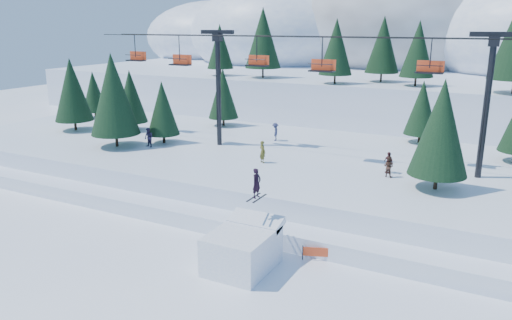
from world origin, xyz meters
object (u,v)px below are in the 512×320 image
at_px(jump_kicker, 243,248).
at_px(banner_near, 327,253).
at_px(banner_far, 415,269).
at_px(chairlift, 324,75).

height_order(jump_kicker, banner_near, jump_kicker).
bearing_deg(banner_far, chairlift, 128.52).
distance_m(chairlift, banner_far, 18.46).
bearing_deg(chairlift, banner_far, -51.48).
relative_size(chairlift, banner_near, 17.02).
height_order(banner_near, banner_far, same).
height_order(chairlift, banner_near, chairlift).
relative_size(jump_kicker, banner_near, 2.02).
distance_m(jump_kicker, banner_far, 9.39).
bearing_deg(jump_kicker, chairlift, 94.73).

